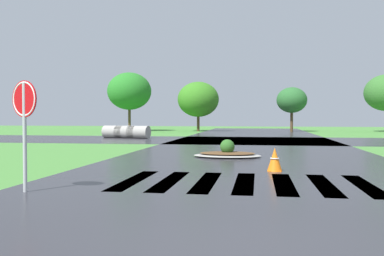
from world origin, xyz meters
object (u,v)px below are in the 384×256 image
object	(u,v)px
median_island	(227,153)
traffic_cone	(275,160)
drainage_pipe_stack	(126,132)
stop_sign	(24,110)

from	to	relation	value
median_island	traffic_cone	distance (m)	4.31
drainage_pipe_stack	stop_sign	bearing A→B (deg)	-77.77
drainage_pipe_stack	traffic_cone	bearing A→B (deg)	-59.88
stop_sign	traffic_cone	distance (m)	6.83
drainage_pipe_stack	traffic_cone	world-z (taller)	drainage_pipe_stack
stop_sign	traffic_cone	size ratio (longest dim) A/B	3.43
stop_sign	median_island	distance (m)	9.04
median_island	traffic_cone	size ratio (longest dim) A/B	3.83
stop_sign	drainage_pipe_stack	bearing A→B (deg)	125.56
median_island	drainage_pipe_stack	distance (m)	15.26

